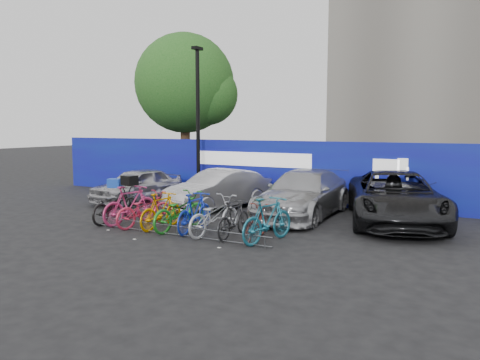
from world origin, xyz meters
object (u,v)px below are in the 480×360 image
Objects in this scene: bike_2 at (144,209)px; bike_8 at (255,223)px; car_2 at (303,194)px; car_3 at (395,198)px; bike_3 at (161,211)px; bike_9 at (268,220)px; lamppost at (198,118)px; bike_4 at (180,211)px; car_0 at (137,185)px; bike_0 at (115,205)px; tree at (189,86)px; bike_1 at (130,205)px; bike_7 at (234,219)px; bike_5 at (195,212)px; car_1 at (219,189)px; bike_rack at (177,231)px; bike_6 at (214,216)px.

bike_2 reaches higher than bike_8.
car_2 is 0.91× the size of car_3.
car_3 is 3.20× the size of bike_3.
car_2 reaches higher than bike_9.
bike_4 is (2.81, -5.33, -2.72)m from lamppost.
bike_3 is at bearing -128.60° from car_2.
bike_0 is at bearing -50.37° from car_0.
car_2 is at bearing -36.02° from tree.
bike_1 reaches higher than bike_7.
bike_8 is at bearing -178.79° from bike_7.
car_2 reaches higher than bike_5.
car_1 is at bearing -41.52° from lamppost.
car_1 is at bearing -73.57° from bike_5.
bike_0 is at bearing -85.77° from lamppost.
bike_7 is at bearing -50.84° from tree.
tree reaches higher than bike_rack.
bike_6 is (7.55, -10.03, -4.53)m from tree.
bike_8 is (1.24, -0.01, -0.08)m from bike_6.
bike_8 is (4.22, -0.04, -0.14)m from bike_1.
car_0 is 2.32× the size of bike_7.
bike_8 reaches higher than bike_rack.
bike_1 is (-4.20, -3.62, -0.16)m from car_2.
lamppost is 3.62m from car_0.
bike_1 is 1.18× the size of bike_7.
car_1 is (-1.18, 4.21, 0.54)m from bike_rack.
tree is 14.37m from bike_9.
tree reaches higher than bike_2.
bike_3 is (2.25, -5.45, -2.74)m from lamppost.
tree is at bearing 135.47° from car_3.
car_3 is 3.32× the size of bike_8.
lamppost is 3.26× the size of bike_5.
bike_5 is (0.14, 0.65, 0.40)m from bike_rack.
bike_0 is 3.59m from bike_6.
car_2 is 6.01m from bike_0.
car_0 is at bearing -129.67° from lamppost.
bike_1 is 0.63m from bike_2.
bike_7 is (4.21, -0.06, -0.03)m from bike_0.
car_3 is (4.87, 4.55, 0.63)m from bike_rack.
bike_4 is at bearing 120.42° from bike_rack.
tree is at bearing -55.71° from bike_8.
tree is 13.55m from bike_rack.
car_1 is 3.67m from bike_2.
bike_0 reaches higher than bike_6.
lamppost is at bearing -58.69° from bike_2.
bike_2 is (-3.58, -3.71, -0.23)m from car_2.
car_0 is at bearing 139.77° from bike_rack.
car_3 is 5.25m from bike_7.
bike_9 reaches higher than bike_0.
bike_rack is 6.69m from car_3.
tree is 1.84× the size of car_1.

